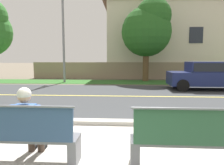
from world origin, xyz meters
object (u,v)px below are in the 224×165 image
at_px(bench_left, 22,137).
at_px(shade_tree_left, 148,28).
at_px(seated_person_blue, 28,121).
at_px(car_navy_near, 209,74).
at_px(bench_right, 190,141).
at_px(streetlamp, 64,28).

height_order(bench_left, shade_tree_left, shade_tree_left).
xyz_separation_m(bench_left, seated_person_blue, (0.03, 0.17, 0.22)).
xyz_separation_m(car_navy_near, shade_tree_left, (-2.92, 4.25, 3.11)).
height_order(bench_right, streetlamp, streetlamp).
relative_size(bench_left, shade_tree_left, 0.30).
distance_m(streetlamp, shade_tree_left, 6.14).
distance_m(bench_left, seated_person_blue, 0.28).
bearing_deg(bench_left, seated_person_blue, 78.57).
bearing_deg(car_navy_near, bench_right, -112.39).
relative_size(bench_left, streetlamp, 0.27).
bearing_deg(bench_left, car_navy_near, 54.32).
bearing_deg(bench_right, shade_tree_left, 87.02).
relative_size(car_navy_near, shade_tree_left, 0.70).
relative_size(seated_person_blue, streetlamp, 0.19).
xyz_separation_m(seated_person_blue, streetlamp, (-2.75, 11.79, 3.19)).
bearing_deg(seated_person_blue, bench_left, -101.43).
bearing_deg(bench_right, streetlamp, 114.23).
distance_m(bench_left, streetlamp, 12.73).
bearing_deg(car_navy_near, seated_person_blue, -126.06).
bearing_deg(seated_person_blue, shade_tree_left, 75.51).
bearing_deg(streetlamp, car_navy_near, -19.88).
distance_m(seated_person_blue, car_navy_near, 10.57).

